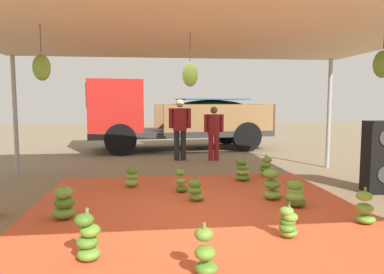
{
  "coord_description": "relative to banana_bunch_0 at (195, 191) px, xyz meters",
  "views": [
    {
      "loc": [
        -0.69,
        -5.34,
        1.69
      ],
      "look_at": [
        0.05,
        1.16,
        1.04
      ],
      "focal_mm": 33.48,
      "sensor_mm": 36.0,
      "label": 1
    }
  ],
  "objects": [
    {
      "name": "banana_bunch_4",
      "position": [
        1.54,
        -0.51,
        0.02
      ],
      "size": [
        0.46,
        0.45,
        0.46
      ],
      "color": "#477523",
      "rests_on": "tarp_orange"
    },
    {
      "name": "banana_bunch_0",
      "position": [
        0.0,
        0.0,
        0.0
      ],
      "size": [
        0.35,
        0.35,
        0.42
      ],
      "color": "#6B9E38",
      "rests_on": "tarp_orange"
    },
    {
      "name": "cargo_truck_main",
      "position": [
        0.02,
        6.76,
        1.01
      ],
      "size": [
        6.46,
        3.1,
        2.4
      ],
      "color": "#2D2D2D",
      "rests_on": "ground"
    },
    {
      "name": "worker_0",
      "position": [
        0.09,
        4.34,
        0.84
      ],
      "size": [
        0.64,
        0.39,
        1.76
      ],
      "color": "#26262D",
      "rests_on": "ground"
    },
    {
      "name": "banana_bunch_8",
      "position": [
        1.32,
        -0.05,
        0.06
      ],
      "size": [
        0.44,
        0.44,
        0.56
      ],
      "color": "#75A83D",
      "rests_on": "tarp_orange"
    },
    {
      "name": "banana_bunch_3",
      "position": [
        -0.23,
        -2.61,
        0.04
      ],
      "size": [
        0.29,
        0.32,
        0.52
      ],
      "color": "#518428",
      "rests_on": "tarp_orange"
    },
    {
      "name": "ground_plane",
      "position": [
        -0.04,
        2.44,
        -0.19
      ],
      "size": [
        40.0,
        40.0,
        0.0
      ],
      "primitive_type": "plane",
      "color": "#7F6B51"
    },
    {
      "name": "banana_bunch_5",
      "position": [
        -1.12,
        1.16,
        0.01
      ],
      "size": [
        0.37,
        0.38,
        0.44
      ],
      "color": "#75A83D",
      "rests_on": "tarp_orange"
    },
    {
      "name": "banana_bunch_10",
      "position": [
        2.18,
        -1.4,
        0.03
      ],
      "size": [
        0.34,
        0.33,
        0.51
      ],
      "color": "#60932D",
      "rests_on": "tarp_orange"
    },
    {
      "name": "banana_bunch_6",
      "position": [
        1.83,
        1.82,
        0.03
      ],
      "size": [
        0.37,
        0.38,
        0.49
      ],
      "color": "#6B9E38",
      "rests_on": "tarp_orange"
    },
    {
      "name": "worker_1",
      "position": [
        1.05,
        4.18,
        0.72
      ],
      "size": [
        0.57,
        0.35,
        1.55
      ],
      "color": "maroon",
      "rests_on": "ground"
    },
    {
      "name": "speaker_stack",
      "position": [
        3.47,
        0.25,
        0.48
      ],
      "size": [
        0.56,
        0.54,
        1.33
      ],
      "color": "black",
      "rests_on": "ground"
    },
    {
      "name": "banana_bunch_11",
      "position": [
        0.93,
        -1.76,
        0.01
      ],
      "size": [
        0.31,
        0.31,
        0.45
      ],
      "color": "#60932D",
      "rests_on": "tarp_orange"
    },
    {
      "name": "banana_bunch_2",
      "position": [
        -1.41,
        -2.14,
        0.06
      ],
      "size": [
        0.34,
        0.31,
        0.57
      ],
      "color": "#60932D",
      "rests_on": "tarp_orange"
    },
    {
      "name": "banana_bunch_1",
      "position": [
        1.2,
        1.48,
        0.04
      ],
      "size": [
        0.44,
        0.45,
        0.53
      ],
      "color": "#518428",
      "rests_on": "tarp_orange"
    },
    {
      "name": "tarp_orange",
      "position": [
        -0.04,
        -0.56,
        -0.18
      ],
      "size": [
        5.21,
        5.34,
        0.01
      ],
      "primitive_type": "cube",
      "color": "#D1512D",
      "rests_on": "ground"
    },
    {
      "name": "banana_bunch_7",
      "position": [
        -1.99,
        -0.69,
        0.04
      ],
      "size": [
        0.42,
        0.42,
        0.5
      ],
      "color": "#60932D",
      "rests_on": "tarp_orange"
    },
    {
      "name": "tent_canopy",
      "position": [
        -0.04,
        -0.65,
        2.53
      ],
      "size": [
        8.0,
        7.0,
        2.81
      ],
      "color": "#9EA0A5",
      "rests_on": "ground"
    },
    {
      "name": "banana_bunch_9",
      "position": [
        -0.2,
        0.61,
        0.03
      ],
      "size": [
        0.32,
        0.31,
        0.5
      ],
      "color": "#477523",
      "rests_on": "tarp_orange"
    }
  ]
}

